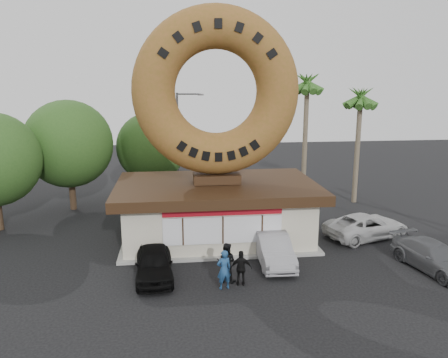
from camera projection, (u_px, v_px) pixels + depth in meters
name	position (u px, v px, depth m)	size (l,w,h in m)	color
ground	(230.00, 285.00, 19.40)	(90.00, 90.00, 0.00)	black
donut_shop	(217.00, 209.00, 24.81)	(11.20, 7.20, 3.80)	beige
giant_donut	(216.00, 92.00, 23.39)	(8.99, 8.99, 2.29)	brown
tree_west	(69.00, 144.00, 29.90)	(6.00, 6.00, 7.65)	#473321
tree_mid	(151.00, 147.00, 32.60)	(5.20, 5.20, 6.63)	#473321
palm_near	(307.00, 87.00, 31.97)	(2.60, 2.60, 9.75)	#726651
palm_far	(361.00, 101.00, 31.11)	(2.60, 2.60, 8.75)	#726651
street_lamp	(180.00, 139.00, 33.71)	(2.11, 0.20, 8.00)	#59595E
person_left	(224.00, 269.00, 18.89)	(0.65, 0.43, 1.78)	navy
person_center	(226.00, 262.00, 19.59)	(0.89, 0.69, 1.82)	black
person_right	(241.00, 268.00, 19.23)	(0.94, 0.39, 1.60)	black
car_black	(154.00, 263.00, 20.03)	(1.66, 4.14, 1.41)	black
car_silver	(273.00, 249.00, 21.69)	(1.53, 4.38, 1.44)	#959498
car_grey	(434.00, 257.00, 20.83)	(1.87, 4.61, 1.34)	#55575A
car_white	(366.00, 226.00, 25.16)	(2.31, 5.02, 1.39)	silver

